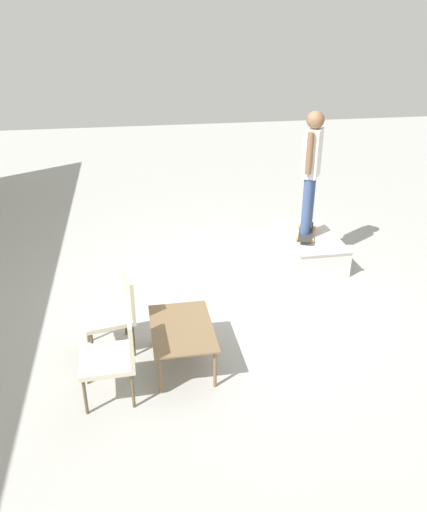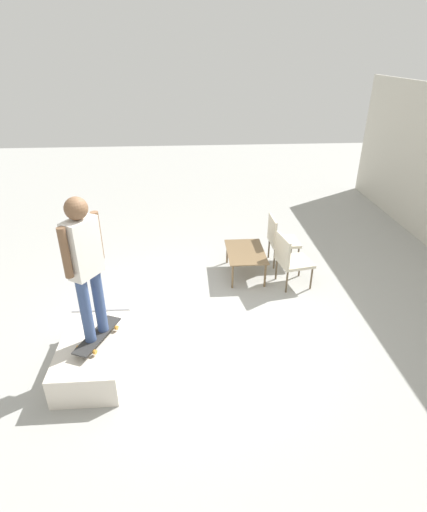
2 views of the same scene
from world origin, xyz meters
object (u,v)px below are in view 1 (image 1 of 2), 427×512
Objects in this scene: skateboard_on_ramp at (306,231)px; patio_chair_left at (116,351)px; patio_chair_right at (116,308)px; coffee_table at (182,331)px; skate_ramp_box at (309,248)px; person_skater at (312,163)px.

skateboard_on_ramp is 3.81m from patio_chair_left.
coffee_table is at bearing 48.51° from patio_chair_right.
patio_chair_right reaches higher than skate_ramp_box.
skate_ramp_box is at bearing -58.23° from skateboard_on_ramp.
skate_ramp_box is at bearing -49.62° from person_skater.
patio_chair_right is (-1.77, 2.81, -1.03)m from person_skater.
person_skater is at bearing -40.74° from skateboard_on_ramp.
skateboard_on_ramp is 0.45× the size of person_skater.
patio_chair_left is 0.80m from patio_chair_right.
patio_chair_left is at bearing 163.74° from person_skater.
patio_chair_right reaches higher than skateboard_on_ramp.
patio_chair_left is (-2.58, 2.90, 0.31)m from skate_ramp_box.
patio_chair_left is (-2.57, 2.81, 0.02)m from skateboard_on_ramp.
skateboard_on_ramp is at bearing -44.35° from coffee_table.
skateboard_on_ramp is 0.87× the size of patio_chair_right.
person_skater is at bearing 99.08° from skate_ramp_box.
person_skater is 3.95m from patio_chair_left.
skate_ramp_box is 1.34m from person_skater.
coffee_table is 1.09× the size of patio_chair_right.
patio_chair_right is at bearing 144.94° from skateboard_on_ramp.
patio_chair_left is (-2.57, 2.81, -1.03)m from person_skater.
coffee_table is at bearing 158.35° from skateboard_on_ramp.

